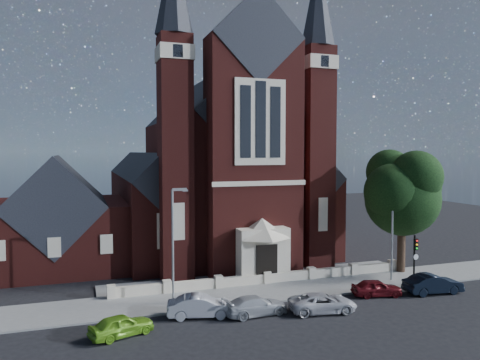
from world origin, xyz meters
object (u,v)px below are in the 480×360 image
object	(u,v)px
car_lime_van	(122,325)
car_navy	(433,284)
parish_hall	(57,224)
street_tree	(406,194)
car_silver_a	(201,306)
church	(211,173)
street_lamp_left	(174,239)
traffic_signal	(415,253)
street_lamp_right	(393,225)
car_dark_red	(377,288)
car_white_suv	(323,303)
car_silver_b	(256,306)

from	to	relation	value
car_lime_van	car_navy	bearing A→B (deg)	-107.87
parish_hall	street_tree	distance (m)	31.27
car_silver_a	street_tree	bearing A→B (deg)	-63.40
church	street_lamp_left	distance (m)	20.84
traffic_signal	car_lime_van	bearing A→B (deg)	-172.55
street_lamp_right	traffic_signal	xyz separation A→B (m)	(0.91, -1.57, -2.02)
street_lamp_right	church	bearing A→B (deg)	118.04
parish_hall	car_dark_red	size ratio (longest dim) A/B	3.36
parish_hall	street_lamp_left	world-z (taller)	parish_hall
street_lamp_right	car_navy	size ratio (longest dim) A/B	1.83
parish_hall	car_silver_a	size ratio (longest dim) A/B	2.85
car_navy	street_tree	bearing A→B (deg)	-12.64
car_lime_van	car_silver_a	bearing A→B (deg)	-92.97
car_dark_red	car_silver_a	bearing A→B (deg)	102.75
car_white_suv	car_dark_red	size ratio (longest dim) A/B	1.24
car_silver_a	car_white_suv	bearing A→B (deg)	-89.20
street_tree	car_lime_van	distance (m)	26.04
car_lime_van	street_lamp_right	bearing A→B (deg)	-98.06
street_lamp_left	car_silver_b	bearing A→B (deg)	-39.61
parish_hall	car_navy	size ratio (longest dim) A/B	2.77
street_lamp_left	car_navy	size ratio (longest dim) A/B	1.83
car_lime_van	car_white_suv	bearing A→B (deg)	-110.44
car_lime_van	street_tree	bearing A→B (deg)	-95.43
parish_hall	traffic_signal	xyz separation A→B (m)	(27.00, -15.57, -1.43)
street_lamp_right	car_white_suv	world-z (taller)	street_lamp_right
car_white_suv	car_silver_b	bearing A→B (deg)	87.38
car_dark_red	parish_hall	bearing A→B (deg)	65.44
car_white_suv	street_lamp_left	bearing A→B (deg)	71.47
car_white_suv	street_tree	bearing A→B (deg)	-51.75
traffic_signal	car_navy	world-z (taller)	traffic_signal
street_lamp_right	traffic_signal	distance (m)	2.71
church	car_dark_red	xyz separation A→B (m)	(6.49, -21.91, -7.57)
church	car_silver_a	distance (m)	24.18
parish_hall	car_silver_a	xyz separation A→B (m)	(9.21, -17.03, -3.30)
street_lamp_right	car_white_suv	bearing A→B (deg)	-152.46
car_white_suv	church	bearing A→B (deg)	11.74
parish_hall	car_navy	xyz separation A→B (m)	(26.86, -17.80, -3.28)
traffic_signal	car_dark_red	distance (m)	5.11
street_lamp_right	car_white_suv	distance (m)	10.93
street_tree	car_dark_red	world-z (taller)	street_tree
street_lamp_left	car_silver_b	xyz separation A→B (m)	(4.59, -3.79, -3.98)
church	street_tree	size ratio (longest dim) A/B	3.26
car_silver_a	car_silver_b	distance (m)	3.55
street_lamp_left	car_white_suv	size ratio (longest dim) A/B	1.80
car_lime_van	car_silver_b	distance (m)	8.58
street_lamp_right	car_dark_red	bearing A→B (deg)	-140.54
car_navy	car_silver_a	bearing A→B (deg)	92.43
parish_hall	street_lamp_right	bearing A→B (deg)	-28.22
car_white_suv	car_dark_red	xyz separation A→B (m)	(5.43, 1.74, -0.01)
car_white_suv	car_navy	distance (m)	9.84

